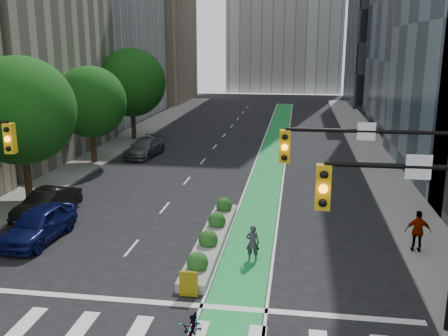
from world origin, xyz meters
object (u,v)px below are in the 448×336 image
(cyclist, at_px, (253,243))
(parked_car_left_far, at_px, (145,147))
(bicycle, at_px, (193,330))
(parked_car_left_near, at_px, (39,224))
(median_planter, at_px, (212,237))
(pedestrian_far, at_px, (418,231))
(parked_car_left_mid, at_px, (47,203))

(cyclist, distance_m, parked_car_left_far, 22.66)
(bicycle, distance_m, parked_car_left_near, 11.93)
(bicycle, height_order, parked_car_left_near, parked_car_left_near)
(median_planter, xyz_separation_m, parked_car_left_far, (-9.00, 18.21, 0.40))
(cyclist, distance_m, parked_car_left_near, 10.59)
(pedestrian_far, bearing_deg, parked_car_left_near, 6.96)
(median_planter, relative_size, parked_car_left_far, 1.93)
(median_planter, relative_size, pedestrian_far, 5.29)
(parked_car_left_far, xyz_separation_m, pedestrian_far, (18.48, -18.00, 0.35))
(parked_car_left_near, bearing_deg, parked_car_left_mid, 114.00)
(cyclist, distance_m, parked_car_left_mid, 12.53)
(parked_car_left_mid, bearing_deg, parked_car_left_near, -60.76)
(median_planter, distance_m, bicycle, 8.34)
(bicycle, relative_size, parked_car_left_near, 0.44)
(parked_car_left_mid, distance_m, parked_car_left_far, 15.70)
(bicycle, xyz_separation_m, parked_car_left_mid, (-10.55, 10.82, 0.20))
(median_planter, height_order, parked_car_left_far, parked_car_left_far)
(median_planter, height_order, bicycle, bicycle)
(median_planter, xyz_separation_m, parked_car_left_mid, (-9.75, 2.53, 0.39))
(cyclist, relative_size, parked_car_left_far, 0.31)
(cyclist, relative_size, pedestrian_far, 0.85)
(parked_car_left_near, xyz_separation_m, parked_car_left_far, (-0.53, 18.99, -0.07))
(parked_car_left_far, bearing_deg, parked_car_left_mid, -87.01)
(parked_car_left_mid, xyz_separation_m, parked_car_left_far, (0.76, 15.69, 0.00))
(cyclist, bearing_deg, parked_car_left_far, -59.55)
(bicycle, bearing_deg, cyclist, 74.58)
(cyclist, distance_m, pedestrian_far, 7.60)
(bicycle, bearing_deg, parked_car_left_mid, 129.72)
(cyclist, xyz_separation_m, parked_car_left_mid, (-11.85, 4.08, -0.06))
(parked_car_left_near, bearing_deg, bicycle, -36.36)
(parked_car_left_near, bearing_deg, median_planter, 7.95)
(median_planter, distance_m, pedestrian_far, 9.52)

